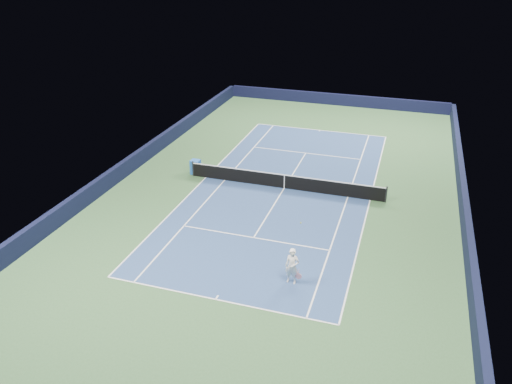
% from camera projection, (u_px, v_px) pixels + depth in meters
% --- Properties ---
extents(ground, '(40.00, 40.00, 0.00)m').
position_uv_depth(ground, '(284.00, 188.00, 32.27)').
color(ground, '#30542E').
rests_on(ground, ground).
extents(wall_far, '(22.00, 0.35, 1.10)m').
position_uv_depth(wall_far, '(336.00, 99.00, 48.95)').
color(wall_far, black).
rests_on(wall_far, ground).
extents(wall_right, '(0.35, 40.00, 1.10)m').
position_uv_depth(wall_right, '(464.00, 204.00, 29.07)').
color(wall_right, black).
rests_on(wall_right, ground).
extents(wall_left, '(0.35, 40.00, 1.10)m').
position_uv_depth(wall_left, '(135.00, 161.00, 34.98)').
color(wall_left, black).
rests_on(wall_left, ground).
extents(court_surface, '(10.97, 23.77, 0.01)m').
position_uv_depth(court_surface, '(284.00, 188.00, 32.26)').
color(court_surface, navy).
rests_on(court_surface, ground).
extents(baseline_far, '(10.97, 0.08, 0.00)m').
position_uv_depth(baseline_far, '(320.00, 130.00, 42.41)').
color(baseline_far, white).
rests_on(baseline_far, ground).
extents(baseline_near, '(10.97, 0.08, 0.00)m').
position_uv_depth(baseline_near, '(216.00, 299.00, 22.11)').
color(baseline_near, white).
rests_on(baseline_near, ground).
extents(sideline_doubles_right, '(0.08, 23.77, 0.00)m').
position_uv_depth(sideline_doubles_right, '(370.00, 200.00, 30.76)').
color(sideline_doubles_right, white).
rests_on(sideline_doubles_right, ground).
extents(sideline_doubles_left, '(0.08, 23.77, 0.00)m').
position_uv_depth(sideline_doubles_left, '(206.00, 177.00, 33.76)').
color(sideline_doubles_left, white).
rests_on(sideline_doubles_left, ground).
extents(sideline_singles_right, '(0.08, 23.77, 0.00)m').
position_uv_depth(sideline_singles_right, '(348.00, 197.00, 31.14)').
color(sideline_singles_right, white).
rests_on(sideline_singles_right, ground).
extents(sideline_singles_left, '(0.08, 23.77, 0.00)m').
position_uv_depth(sideline_singles_left, '(225.00, 180.00, 33.38)').
color(sideline_singles_left, white).
rests_on(sideline_singles_left, ground).
extents(service_line_far, '(8.23, 0.08, 0.00)m').
position_uv_depth(service_line_far, '(306.00, 153.00, 37.72)').
color(service_line_far, white).
rests_on(service_line_far, ground).
extents(service_line_near, '(8.23, 0.08, 0.00)m').
position_uv_depth(service_line_near, '(254.00, 238.00, 26.80)').
color(service_line_near, white).
rests_on(service_line_near, ground).
extents(center_service_line, '(0.08, 12.80, 0.00)m').
position_uv_depth(center_service_line, '(284.00, 188.00, 32.26)').
color(center_service_line, white).
rests_on(center_service_line, ground).
extents(center_mark_far, '(0.08, 0.30, 0.00)m').
position_uv_depth(center_mark_far, '(320.00, 131.00, 42.28)').
color(center_mark_far, white).
rests_on(center_mark_far, ground).
extents(center_mark_near, '(0.08, 0.30, 0.00)m').
position_uv_depth(center_mark_near, '(217.00, 297.00, 22.24)').
color(center_mark_near, white).
rests_on(center_mark_near, ground).
extents(tennis_net, '(12.90, 0.10, 1.07)m').
position_uv_depth(tennis_net, '(284.00, 181.00, 32.04)').
color(tennis_net, black).
rests_on(tennis_net, ground).
extents(sponsor_cube, '(0.65, 0.58, 1.00)m').
position_uv_depth(sponsor_cube, '(196.00, 167.00, 34.12)').
color(sponsor_cube, blue).
rests_on(sponsor_cube, ground).
extents(tennis_player, '(0.82, 1.27, 2.70)m').
position_uv_depth(tennis_player, '(292.00, 266.00, 22.85)').
color(tennis_player, white).
rests_on(tennis_player, ground).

